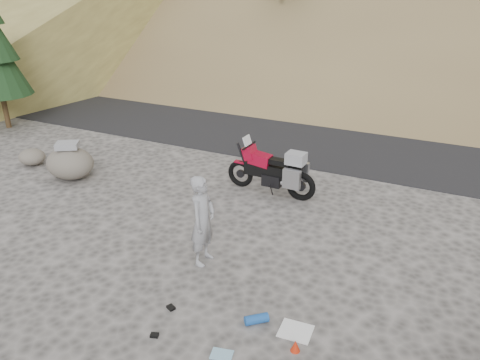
% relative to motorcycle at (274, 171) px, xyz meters
% --- Properties ---
extents(ground, '(140.00, 140.00, 0.00)m').
position_rel_motorcycle_xyz_m(ground, '(0.02, -3.52, -0.62)').
color(ground, '#43403D').
rests_on(ground, ground).
extents(road, '(120.00, 7.00, 0.05)m').
position_rel_motorcycle_xyz_m(road, '(0.02, 5.48, -0.62)').
color(road, black).
rests_on(road, ground).
extents(motorcycle, '(2.46, 0.75, 1.46)m').
position_rel_motorcycle_xyz_m(motorcycle, '(0.00, 0.00, 0.00)').
color(motorcycle, black).
rests_on(motorcycle, ground).
extents(man, '(0.45, 0.68, 1.82)m').
position_rel_motorcycle_xyz_m(man, '(-0.06, -3.48, -0.62)').
color(man, gray).
rests_on(man, ground).
extents(boulder, '(1.66, 1.54, 1.06)m').
position_rel_motorcycle_xyz_m(boulder, '(-5.44, -1.52, -0.16)').
color(boulder, '#514B45').
rests_on(boulder, ground).
extents(small_rock, '(0.84, 0.76, 0.48)m').
position_rel_motorcycle_xyz_m(small_rock, '(-7.22, -1.28, -0.39)').
color(small_rock, '#514B45').
rests_on(small_rock, ground).
extents(gear_white_cloth, '(0.54, 0.49, 0.02)m').
position_rel_motorcycle_xyz_m(gear_white_cloth, '(2.25, -4.58, -0.62)').
color(gear_white_cloth, white).
rests_on(gear_white_cloth, ground).
extents(gear_blue_mat, '(0.39, 0.38, 0.16)m').
position_rel_motorcycle_xyz_m(gear_blue_mat, '(1.61, -4.67, -0.55)').
color(gear_blue_mat, '#194D9A').
rests_on(gear_blue_mat, ground).
extents(gear_funnel, '(0.18, 0.18, 0.19)m').
position_rel_motorcycle_xyz_m(gear_funnel, '(2.38, -4.98, -0.53)').
color(gear_funnel, red).
rests_on(gear_funnel, ground).
extents(gear_glove_a, '(0.18, 0.16, 0.04)m').
position_rel_motorcycle_xyz_m(gear_glove_a, '(0.15, -4.98, -0.60)').
color(gear_glove_a, black).
rests_on(gear_glove_a, ground).
extents(gear_glove_b, '(0.15, 0.13, 0.04)m').
position_rel_motorcycle_xyz_m(gear_glove_b, '(0.29, -5.66, -0.60)').
color(gear_glove_b, black).
rests_on(gear_glove_b, ground).
extents(gear_blue_cloth, '(0.37, 0.31, 0.01)m').
position_rel_motorcycle_xyz_m(gear_blue_cloth, '(1.43, -5.54, -0.62)').
color(gear_blue_cloth, '#82B1CA').
rests_on(gear_blue_cloth, ground).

